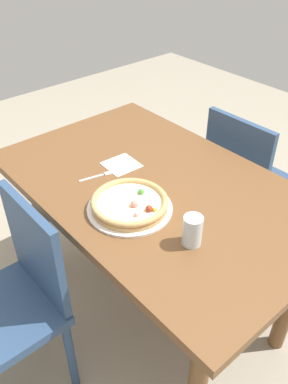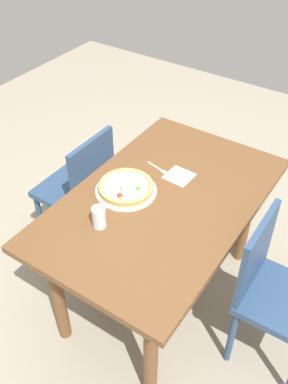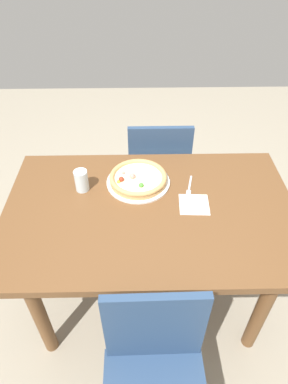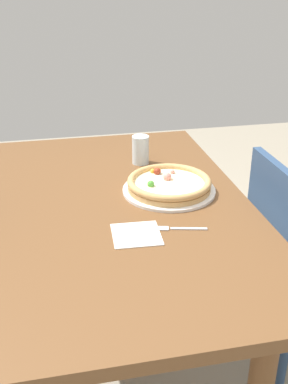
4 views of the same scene
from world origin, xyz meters
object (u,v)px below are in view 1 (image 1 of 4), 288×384
at_px(fork, 101,175).
at_px(drinking_glass, 192,231).
at_px(plate, 130,208).
at_px(pizza, 130,203).
at_px(chair_far, 245,181).
at_px(napkin, 121,165).
at_px(dining_table, 157,205).
at_px(chair_near, 15,300).

xyz_separation_m(fork, drinking_glass, (0.53, -0.01, 0.05)).
relative_size(plate, drinking_glass, 2.89).
xyz_separation_m(pizza, drinking_glass, (0.28, 0.04, 0.03)).
bearing_deg(plate, fork, 169.03).
bearing_deg(chair_far, napkin, -108.04).
relative_size(dining_table, fork, 8.42).
relative_size(chair_near, napkin, 6.40).
height_order(dining_table, fork, fork).
xyz_separation_m(dining_table, pizza, (0.06, -0.19, 0.14)).
bearing_deg(fork, dining_table, -42.17).
relative_size(chair_far, pizza, 3.07).
height_order(chair_far, napkin, chair_far).
distance_m(plate, fork, 0.26).
bearing_deg(chair_near, drinking_glass, -129.20).
distance_m(chair_near, drinking_glass, 0.73).
distance_m(plate, drinking_glass, 0.29).
relative_size(dining_table, pizza, 4.75).
height_order(plate, napkin, plate).
bearing_deg(napkin, dining_table, 5.96).
xyz_separation_m(plate, pizza, (0.00, 0.00, 0.03)).
distance_m(dining_table, plate, 0.23).
distance_m(chair_near, fork, 0.60).
bearing_deg(fork, drinking_glass, -77.56).
distance_m(dining_table, drinking_glass, 0.40).
relative_size(pizza, drinking_glass, 2.60).
bearing_deg(drinking_glass, pizza, -171.01).
xyz_separation_m(pizza, fork, (-0.26, 0.05, -0.03)).
height_order(chair_far, pizza, chair_far).
relative_size(drinking_glass, napkin, 0.80).
relative_size(chair_far, plate, 2.77).
bearing_deg(napkin, plate, -32.32).
height_order(pizza, fork, pizza).
distance_m(fork, napkin, 0.12).
height_order(dining_table, chair_far, chair_far).
bearing_deg(drinking_glass, chair_far, 112.85).
bearing_deg(fork, chair_far, -1.17).
bearing_deg(pizza, chair_far, 93.90).
xyz_separation_m(pizza, napkin, (-0.27, 0.17, -0.03)).
bearing_deg(chair_far, pizza, -86.91).
bearing_deg(dining_table, fork, -145.17).
bearing_deg(fork, pizza, -87.86).
bearing_deg(pizza, napkin, 147.81).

